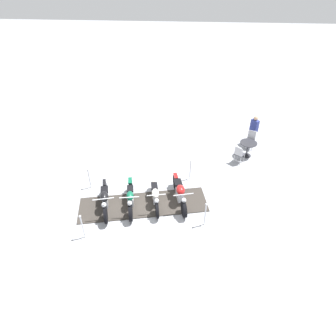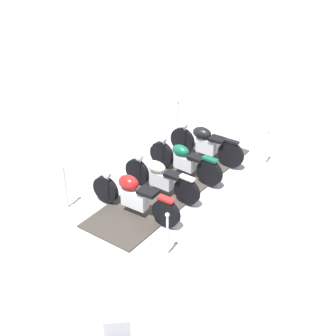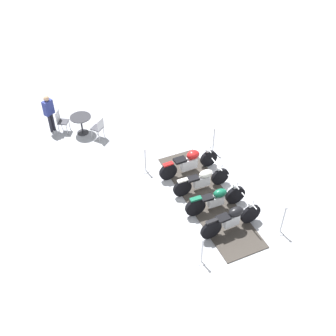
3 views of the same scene
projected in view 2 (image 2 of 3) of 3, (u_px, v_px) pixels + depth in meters
name	position (u px, v px, depth m)	size (l,w,h in m)	color
ground_plane	(173.00, 185.00, 12.18)	(80.00, 80.00, 0.00)	#A8AAB2
display_platform	(173.00, 184.00, 12.17)	(5.16, 1.46, 0.03)	#38332D
motorcycle_black	(205.00, 142.00, 12.96)	(0.84, 2.10, 1.03)	black
motorcycle_forest	(184.00, 160.00, 12.30)	(0.72, 2.12, 1.00)	black
motorcycle_cream	(160.00, 177.00, 11.61)	(0.73, 2.08, 0.96)	black
motorcycle_maroon	(133.00, 195.00, 10.91)	(0.89, 2.26, 0.96)	black
stanchion_left_front	(266.00, 153.00, 12.85)	(0.31, 0.31, 1.03)	silver
stanchion_left_rear	(167.00, 241.00, 9.77)	(0.30, 0.30, 1.04)	silver
stanchion_right_rear	(66.00, 194.00, 11.15)	(0.31, 0.31, 1.12)	silver
stanchion_right_front	(178.00, 123.00, 14.20)	(0.29, 0.29, 1.13)	silver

